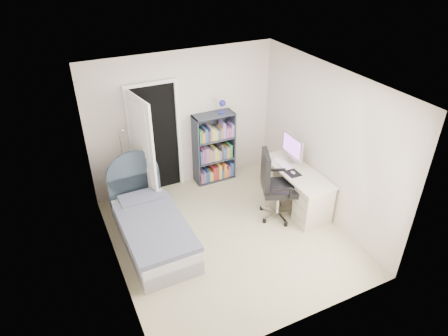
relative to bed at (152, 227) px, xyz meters
name	(u,v)px	position (x,y,z in m)	size (l,w,h in m)	color
room_shell	(229,168)	(1.10, -0.42, 0.99)	(3.50, 3.70, 2.60)	tan
door	(148,147)	(0.34, 1.10, 0.77)	(0.92, 0.82, 2.06)	black
bed	(152,227)	(0.00, 0.00, 0.00)	(0.92, 1.89, 1.16)	gray
nightstand	(135,185)	(0.03, 1.05, 0.15)	(0.42, 0.42, 0.62)	tan
floor_lamp	(126,171)	(-0.04, 1.27, 0.31)	(0.20, 0.20, 1.39)	silver
bookcase	(215,151)	(1.62, 1.22, 0.35)	(0.75, 0.32, 1.60)	#333845
desk	(295,186)	(2.50, -0.16, 0.13)	(0.58, 1.45, 1.19)	beige
office_chair	(274,183)	(1.99, -0.26, 0.40)	(0.70, 0.70, 1.21)	silver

